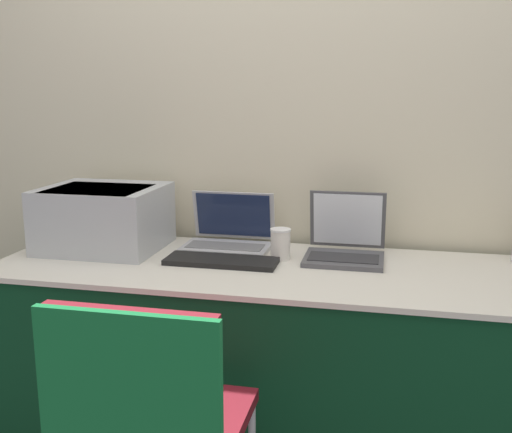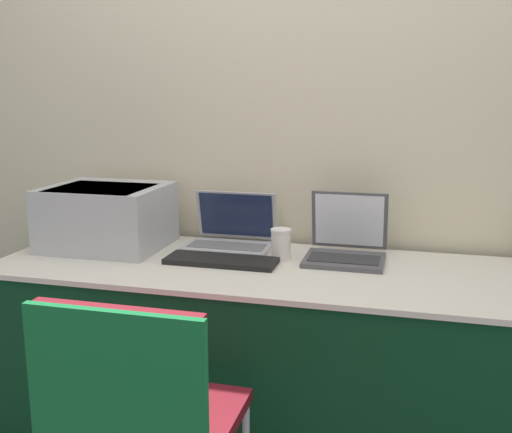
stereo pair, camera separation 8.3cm
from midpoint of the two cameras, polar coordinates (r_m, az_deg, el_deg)
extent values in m
cube|color=beige|center=(2.58, 4.65, 9.86)|extent=(8.00, 0.05, 2.60)
cube|color=#0C381E|center=(2.40, 2.45, -13.50)|extent=(2.09, 0.69, 0.72)
cube|color=silver|center=(2.26, 2.53, -4.98)|extent=(2.11, 0.71, 0.02)
cube|color=#B2B7BC|center=(2.57, -13.06, 0.00)|extent=(0.48, 0.41, 0.26)
cube|color=black|center=(2.52, -13.61, 2.17)|extent=(0.38, 0.31, 0.05)
cube|color=#B7B7BC|center=(2.49, -1.76, -2.97)|extent=(0.36, 0.21, 0.02)
cube|color=slate|center=(2.47, -1.83, -2.79)|extent=(0.31, 0.12, 0.00)
cube|color=#B7B7BC|center=(2.58, -0.95, 0.15)|extent=(0.36, 0.05, 0.21)
cube|color=#192342|center=(2.58, -1.00, 0.15)|extent=(0.32, 0.04, 0.19)
cube|color=#4C4C51|center=(2.33, 9.42, -4.14)|extent=(0.30, 0.24, 0.02)
cube|color=#2D2D30|center=(2.32, 9.40, -3.97)|extent=(0.27, 0.13, 0.00)
cube|color=#4C4C51|center=(2.45, 9.85, -0.36)|extent=(0.30, 0.06, 0.24)
cube|color=silver|center=(2.44, 9.83, -0.36)|extent=(0.27, 0.05, 0.21)
cube|color=black|center=(2.29, -2.29, -4.23)|extent=(0.43, 0.15, 0.02)
cylinder|color=white|center=(2.33, 3.40, -2.76)|extent=(0.08, 0.08, 0.11)
cylinder|color=white|center=(2.32, 3.42, -1.31)|extent=(0.08, 0.08, 0.01)
cube|color=maroon|center=(1.84, -8.01, -18.75)|extent=(0.45, 0.44, 0.04)
cube|color=maroon|center=(1.57, -11.25, -15.37)|extent=(0.45, 0.03, 0.41)
cube|color=#146633|center=(1.56, -11.67, -16.45)|extent=(0.47, 0.02, 0.45)
camera|label=1|loc=(0.04, -88.95, 0.22)|focal=42.00mm
camera|label=2|loc=(0.04, 91.05, -0.22)|focal=42.00mm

